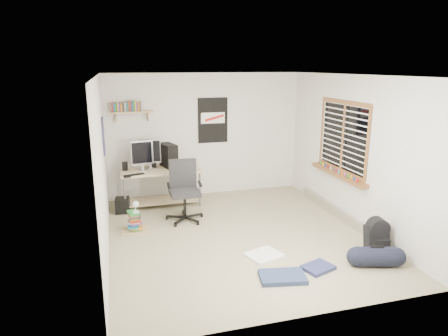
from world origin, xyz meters
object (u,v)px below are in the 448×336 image
object	(u,v)px
desk	(161,187)
backpack	(376,239)
duffel_bag	(376,256)
book_stack	(135,222)
office_chair	(185,193)

from	to	relation	value
desk	backpack	xyz separation A→B (m)	(2.75, -2.87, -0.16)
duffel_bag	book_stack	bearing A→B (deg)	161.93
backpack	book_stack	bearing A→B (deg)	160.89
duffel_bag	office_chair	bearing A→B (deg)	149.50
desk	book_stack	world-z (taller)	desk
backpack	duffel_bag	bearing A→B (deg)	-117.25
desk	backpack	bearing A→B (deg)	-62.03
office_chair	backpack	world-z (taller)	office_chair
desk	office_chair	world-z (taller)	office_chair
office_chair	duffel_bag	distance (m)	3.22
desk	book_stack	bearing A→B (deg)	-132.65
desk	book_stack	distance (m)	1.30
office_chair	duffel_bag	xyz separation A→B (m)	(2.20, -2.33, -0.35)
duffel_bag	desk	bearing A→B (deg)	143.82
office_chair	book_stack	bearing A→B (deg)	-160.33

